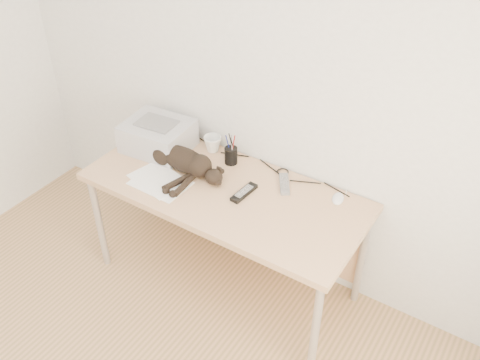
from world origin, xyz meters
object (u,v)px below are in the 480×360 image
Objects in this scene: desk at (233,199)px; cat at (181,160)px; mug at (213,144)px; mouse at (338,197)px; printer at (158,136)px; pen_cup at (231,155)px.

cat is (-0.31, -0.07, 0.20)m from desk.
desk is at bearing -34.88° from mug.
cat is 6.15× the size of mouse.
printer is 0.28m from cat.
mug is at bearing 83.49° from cat.
cat is at bearing -22.31° from printer.
cat is 0.26m from mug.
mouse reaches higher than desk.
mouse is (1.14, 0.14, -0.07)m from printer.
mug is (0.04, 0.26, -0.02)m from cat.
printer reaches higher than cat.
pen_cup is 0.68m from mouse.
cat is 0.30m from pen_cup.
mug is 0.85m from mouse.
mug reaches higher than mouse.
printer is 0.48m from pen_cup.
mug is at bearing 145.12° from desk.
cat reaches higher than mouse.
desk is 2.41× the size of cat.
mug is (0.30, 0.15, -0.04)m from printer.
pen_cup is (0.46, 0.11, -0.03)m from printer.
mug reaches higher than desk.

